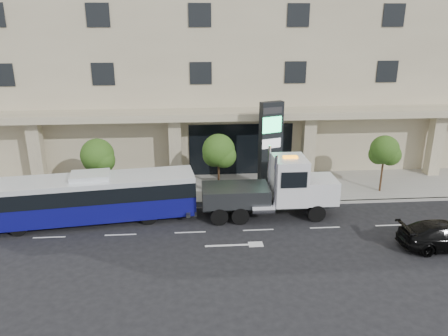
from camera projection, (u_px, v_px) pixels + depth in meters
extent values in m
plane|color=black|center=(255.00, 219.00, 27.07)|extent=(120.00, 120.00, 0.00)
cube|color=gray|center=(245.00, 188.00, 31.76)|extent=(120.00, 6.00, 0.15)
cube|color=gray|center=(250.00, 205.00, 28.93)|extent=(120.00, 0.30, 0.15)
cube|color=tan|center=(232.00, 40.00, 38.42)|extent=(60.00, 15.00, 20.00)
cube|color=tan|center=(243.00, 114.00, 31.78)|extent=(60.00, 2.80, 0.50)
cube|color=black|center=(241.00, 149.00, 33.88)|extent=(8.00, 0.12, 4.00)
cube|color=tan|center=(37.00, 152.00, 31.55)|extent=(0.90, 0.90, 4.90)
cube|color=tan|center=(175.00, 149.00, 32.27)|extent=(0.90, 0.90, 4.90)
cube|color=tan|center=(308.00, 147.00, 32.99)|extent=(0.90, 0.90, 4.90)
cube|color=tan|center=(435.00, 144.00, 33.71)|extent=(0.90, 0.90, 4.90)
cylinder|color=#422B19|center=(100.00, 180.00, 29.24)|extent=(0.14, 0.14, 2.80)
sphere|color=#244614|center=(97.00, 155.00, 28.68)|extent=(2.20, 2.20, 2.20)
sphere|color=#244614|center=(103.00, 161.00, 28.62)|extent=(1.65, 1.65, 1.65)
sphere|color=#244614|center=(94.00, 160.00, 28.97)|extent=(1.54, 1.54, 1.54)
cylinder|color=#422B19|center=(219.00, 175.00, 29.79)|extent=(0.14, 0.14, 2.94)
sphere|color=#244614|center=(219.00, 150.00, 29.20)|extent=(2.20, 2.20, 2.20)
sphere|color=#244614|center=(224.00, 156.00, 29.15)|extent=(1.65, 1.65, 1.65)
sphere|color=#244614|center=(214.00, 155.00, 29.50)|extent=(1.54, 1.54, 1.54)
cylinder|color=#422B19|center=(382.00, 173.00, 30.65)|extent=(0.14, 0.14, 2.73)
sphere|color=#244614|center=(385.00, 150.00, 30.11)|extent=(2.00, 2.00, 2.00)
sphere|color=#244614|center=(390.00, 155.00, 30.04)|extent=(1.50, 1.50, 1.50)
sphere|color=#244614|center=(379.00, 154.00, 30.40)|extent=(1.40, 1.40, 1.40)
cylinder|color=black|center=(18.00, 227.00, 24.84)|extent=(1.05, 0.43, 1.02)
cylinder|color=black|center=(27.00, 212.00, 26.83)|extent=(1.05, 0.43, 1.02)
cylinder|color=black|center=(149.00, 216.00, 26.24)|extent=(1.05, 0.43, 1.02)
cylinder|color=black|center=(148.00, 202.00, 28.23)|extent=(1.05, 0.43, 1.02)
cube|color=#0D0D62|center=(93.00, 207.00, 26.47)|extent=(12.49, 4.08, 1.23)
cube|color=black|center=(91.00, 190.00, 26.12)|extent=(12.49, 4.12, 0.92)
cube|color=silver|center=(90.00, 181.00, 25.92)|extent=(12.49, 4.08, 0.31)
cube|color=silver|center=(90.00, 176.00, 25.82)|extent=(2.44, 1.91, 0.31)
cube|color=#2D3033|center=(193.00, 206.00, 27.79)|extent=(0.46, 2.55, 0.31)
cube|color=#2D3033|center=(269.00, 204.00, 27.26)|extent=(8.29, 0.99, 0.39)
cube|color=white|center=(319.00, 189.00, 27.19)|extent=(1.95, 2.25, 1.46)
cube|color=silver|center=(335.00, 189.00, 27.26)|extent=(0.08, 1.95, 1.17)
cube|color=white|center=(289.00, 180.00, 26.82)|extent=(1.95, 2.44, 2.83)
cube|color=black|center=(304.00, 173.00, 26.75)|extent=(0.10, 2.14, 1.17)
cylinder|color=silver|center=(275.00, 183.00, 25.66)|extent=(0.18, 0.18, 3.31)
cylinder|color=silver|center=(269.00, 171.00, 27.68)|extent=(0.18, 0.18, 3.31)
cube|color=#2D3033|center=(235.00, 194.00, 26.87)|extent=(4.10, 2.35, 1.07)
cube|color=#2D3033|center=(198.00, 204.00, 26.88)|extent=(1.56, 0.28, 0.21)
cube|color=#2D3033|center=(188.00, 210.00, 26.97)|extent=(0.25, 1.76, 0.18)
cube|color=orange|center=(290.00, 157.00, 26.35)|extent=(0.88, 0.34, 0.14)
cylinder|color=black|center=(317.00, 213.00, 26.58)|extent=(1.07, 0.31, 1.07)
cylinder|color=black|center=(308.00, 200.00, 28.51)|extent=(1.07, 0.31, 1.07)
cylinder|color=black|center=(240.00, 216.00, 26.23)|extent=(1.07, 0.31, 1.07)
cylinder|color=black|center=(237.00, 202.00, 28.16)|extent=(1.07, 0.31, 1.07)
cylinder|color=black|center=(219.00, 217.00, 26.14)|extent=(1.07, 0.31, 1.07)
cylinder|color=black|center=(217.00, 203.00, 28.07)|extent=(1.07, 0.31, 1.07)
imported|color=black|center=(446.00, 235.00, 23.46)|extent=(5.07, 2.08, 1.47)
cube|color=black|center=(270.00, 148.00, 29.85)|extent=(1.69, 1.03, 6.42)
cube|color=#26E785|center=(272.00, 125.00, 29.01)|extent=(1.33, 0.51, 1.07)
cube|color=silver|center=(271.00, 143.00, 29.43)|extent=(1.33, 0.51, 0.64)
cube|color=#262628|center=(273.00, 111.00, 28.70)|extent=(1.33, 0.51, 0.43)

